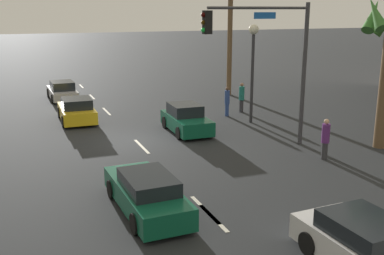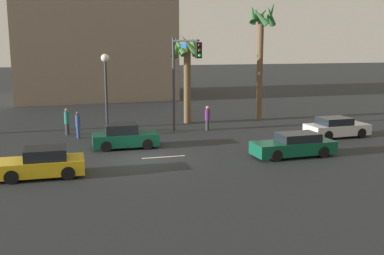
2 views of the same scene
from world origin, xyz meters
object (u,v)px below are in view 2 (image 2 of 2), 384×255
pedestrian_0 (207,118)px  car_1 (294,145)px  building_0 (92,27)px  palm_tree_1 (187,60)px  car_4 (124,137)px  streetlamp (106,78)px  traffic_signal (181,70)px  pedestrian_1 (67,121)px  pedestrian_2 (78,124)px  car_3 (336,128)px  palm_tree_2 (261,37)px  car_0 (42,163)px

pedestrian_0 → car_1: bearing=-75.1°
building_0 → palm_tree_1: bearing=-76.1°
pedestrian_0 → palm_tree_1: bearing=99.1°
car_4 → streetlamp: 5.39m
traffic_signal → pedestrian_1: (-7.52, 2.43, -3.52)m
pedestrian_1 → pedestrian_2: (0.69, -1.34, -0.03)m
pedestrian_0 → pedestrian_2: size_ratio=1.00×
traffic_signal → pedestrian_2: 7.78m
pedestrian_2 → traffic_signal: bearing=-9.1°
pedestrian_2 → pedestrian_1: bearing=117.2°
pedestrian_2 → pedestrian_0: bearing=1.8°
car_3 → pedestrian_2: 17.39m
palm_tree_2 → streetlamp: bearing=-166.8°
car_4 → palm_tree_2: bearing=30.8°
streetlamp → palm_tree_2: 13.34m
car_0 → streetlamp: (3.93, 9.30, 3.30)m
car_3 → palm_tree_1: palm_tree_1 is taller
car_4 → building_0: bearing=89.6°
building_0 → streetlamp: bearing=-93.3°
car_0 → car_4: size_ratio=1.01×
car_0 → traffic_signal: (8.79, 7.64, 3.88)m
traffic_signal → pedestrian_2: (-6.83, 1.09, -3.55)m
car_4 → palm_tree_2: 15.33m
car_1 → pedestrian_0: size_ratio=2.62×
pedestrian_1 → building_0: (3.46, 23.67, 7.16)m
car_3 → building_0: 33.32m
streetlamp → building_0: bearing=88.1°
car_1 → palm_tree_2: size_ratio=0.49×
car_3 → car_4: 14.29m
traffic_signal → pedestrian_1: bearing=162.1°
pedestrian_0 → building_0: 26.52m
palm_tree_1 → car_0: bearing=-130.0°
palm_tree_2 → car_1: bearing=-105.2°
car_1 → car_3: bearing=37.5°
car_0 → building_0: bearing=82.0°
car_1 → palm_tree_1: 13.28m
streetlamp → building_0: 24.81m
car_0 → car_3: size_ratio=0.93×
car_3 → pedestrian_0: size_ratio=2.38×
pedestrian_2 → palm_tree_1: 10.19m
traffic_signal → pedestrian_0: bearing=31.0°
car_4 → pedestrian_2: bearing=125.3°
car_3 → pedestrian_0: pedestrian_0 is taller
pedestrian_2 → streetlamp: bearing=16.1°
car_3 → palm_tree_1: (-8.30, 8.05, 4.34)m
streetlamp → traffic_signal: bearing=-18.9°
traffic_signal → streetlamp: size_ratio=1.20×
car_4 → traffic_signal: (4.24, 2.58, 3.84)m
car_0 → pedestrian_0: pedestrian_0 is taller
pedestrian_0 → pedestrian_2: (-9.13, -0.29, 0.01)m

